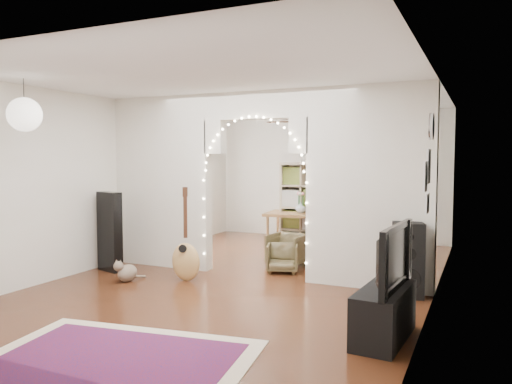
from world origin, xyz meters
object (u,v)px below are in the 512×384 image
at_px(floor_speaker, 408,260).
at_px(dining_table, 301,217).
at_px(bookcase, 325,208).
at_px(acoustic_guitar, 186,246).
at_px(dining_chair_left, 287,249).
at_px(dining_chair_right, 282,258).
at_px(media_console, 384,314).

height_order(floor_speaker, dining_table, floor_speaker).
height_order(floor_speaker, bookcase, bookcase).
height_order(acoustic_guitar, dining_chair_left, acoustic_guitar).
relative_size(floor_speaker, dining_chair_right, 1.97).
xyz_separation_m(acoustic_guitar, dining_chair_left, (0.95, 1.54, -0.23)).
bearing_deg(dining_chair_left, dining_chair_right, -71.80).
relative_size(media_console, dining_chair_right, 2.10).
bearing_deg(dining_table, dining_chair_left, -88.58).
distance_m(dining_table, dining_chair_left, 1.05).
distance_m(bookcase, dining_table, 0.48).
distance_m(media_console, dining_table, 4.25).
bearing_deg(dining_chair_right, dining_table, 80.16).
height_order(floor_speaker, dining_chair_right, floor_speaker).
height_order(acoustic_guitar, floor_speaker, acoustic_guitar).
relative_size(floor_speaker, dining_table, 0.74).
distance_m(dining_table, dining_chair_right, 1.52).
bearing_deg(acoustic_guitar, dining_chair_right, 21.84).
bearing_deg(bookcase, floor_speaker, -57.57).
height_order(bookcase, dining_table, bookcase).
bearing_deg(acoustic_guitar, floor_speaker, -14.87).
relative_size(acoustic_guitar, dining_chair_left, 1.97).
distance_m(media_console, dining_chair_right, 2.93).
bearing_deg(media_console, dining_chair_left, 131.19).
bearing_deg(bookcase, dining_chair_right, -100.28).
bearing_deg(media_console, bookcase, 118.60).
bearing_deg(dining_chair_left, floor_speaker, -21.64).
distance_m(acoustic_guitar, media_console, 3.19).
distance_m(media_console, dining_chair_left, 3.36).
bearing_deg(bookcase, dining_chair_left, -106.73).
bearing_deg(dining_chair_left, bookcase, 84.80).
height_order(floor_speaker, dining_chair_left, floor_speaker).
distance_m(floor_speaker, dining_chair_right, 2.03).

